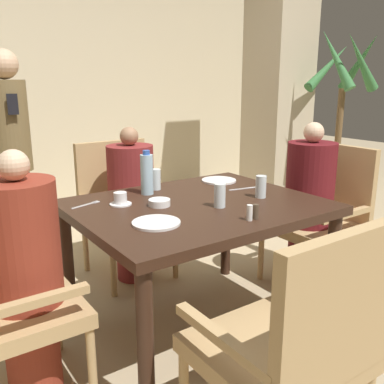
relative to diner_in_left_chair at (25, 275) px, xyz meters
The scene contains 24 objects.
ground_plane 1.09m from the diner_in_left_chair, ahead, with size 16.00×16.00×0.00m, color tan.
wall_back 2.92m from the diner_in_left_chair, 70.82° to the left, with size 8.00×0.06×2.80m.
pillar_stone 3.21m from the diner_in_left_chair, 24.53° to the left, with size 0.51×0.51×2.70m.
dining_table 0.93m from the diner_in_left_chair, ahead, with size 1.30×1.04×0.75m.
diner_in_left_chair is the anchor object (origin of this frame).
chair_far_side 1.32m from the diner_in_left_chair, 45.73° to the left, with size 0.55×0.55×0.97m.
diner_in_far_chair 1.22m from the diner_in_left_chair, 40.76° to the left, with size 0.32×0.32×1.10m.
chair_right_side 1.99m from the diner_in_left_chair, ahead, with size 0.55×0.55×0.97m.
diner_in_right_chair 1.84m from the diner_in_left_chair, ahead, with size 0.32×0.32×1.14m.
chair_near_corner 1.16m from the diner_in_left_chair, 54.99° to the right, with size 0.55×0.55×0.97m.
standing_host 1.52m from the diner_in_left_chair, 78.06° to the left, with size 0.27×0.31×1.61m.
potted_palm 3.09m from the diner_in_left_chair, 12.46° to the left, with size 0.53×0.55×1.84m.
plate_main_left 1.39m from the diner_in_left_chair, 14.08° to the left, with size 0.23×0.23×0.01m.
plate_main_right 0.61m from the diner_in_left_chair, 17.58° to the right, with size 0.23×0.23×0.01m.
teacup_with_saucer 0.63m from the diner_in_left_chair, 20.10° to the left, with size 0.12×0.12×0.07m.
bowl_small 0.75m from the diner_in_left_chair, ahead, with size 0.12×0.12×0.04m.
water_bottle 0.90m from the diner_in_left_chair, 22.15° to the left, with size 0.07×0.07×0.26m.
glass_tall_near 1.31m from the diner_in_left_chair, ahead, with size 0.06×0.06×0.13m.
glass_tall_mid 1.01m from the diner_in_left_chair, ahead, with size 0.06×0.06×0.13m.
glass_tall_far 0.99m from the diner_in_left_chair, 23.54° to the left, with size 0.06×0.06×0.13m.
salt_shaker 1.05m from the diner_in_left_chair, 22.08° to the right, with size 0.03×0.03×0.08m.
pepper_shaker 1.08m from the diner_in_left_chair, 21.28° to the right, with size 0.03×0.03×0.07m.
fork_beside_plate 0.55m from the diner_in_left_chair, 36.18° to the left, with size 0.17×0.07×0.00m.
knife_beside_plate 1.35m from the diner_in_left_chair, ahead, with size 0.19×0.05×0.00m.
Camera 1 is at (-1.30, -1.81, 1.40)m, focal length 40.00 mm.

